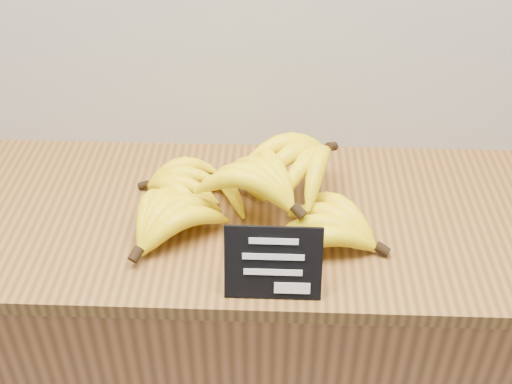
{
  "coord_description": "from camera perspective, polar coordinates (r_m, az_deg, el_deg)",
  "views": [
    {
      "loc": [
        -0.11,
        1.73,
        1.77
      ],
      "look_at": [
        -0.15,
        2.7,
        1.02
      ],
      "focal_mm": 45.0,
      "sensor_mm": 36.0,
      "label": 1
    }
  ],
  "objects": [
    {
      "name": "banana_pile",
      "position": [
        1.28,
        -0.89,
        -0.19
      ],
      "size": [
        0.56,
        0.39,
        0.13
      ],
      "color": "#FAEA0A",
      "rests_on": "counter_top"
    },
    {
      "name": "counter",
      "position": [
        1.67,
        0.07,
        -14.6
      ],
      "size": [
        1.49,
        0.5,
        0.9
      ],
      "primitive_type": "cube",
      "color": "#A86736",
      "rests_on": "ground"
    },
    {
      "name": "chalkboard_sign",
      "position": [
        1.12,
        1.54,
        -6.35
      ],
      "size": [
        0.17,
        0.05,
        0.13
      ],
      "primitive_type": "cube",
      "rotation": [
        -0.31,
        0.0,
        0.0
      ],
      "color": "black",
      "rests_on": "counter_top"
    },
    {
      "name": "counter_top",
      "position": [
        1.33,
        0.08,
        -2.26
      ],
      "size": [
        1.37,
        0.54,
        0.03
      ],
      "primitive_type": "cube",
      "color": "brown",
      "rests_on": "counter"
    }
  ]
}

